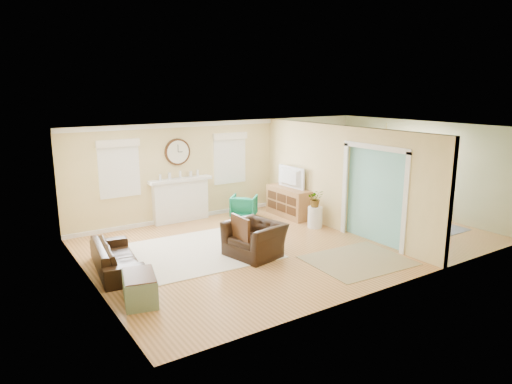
% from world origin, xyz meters
% --- Properties ---
extents(floor, '(9.00, 9.00, 0.00)m').
position_xyz_m(floor, '(0.00, 0.00, 0.00)').
color(floor, '#9C6532').
rests_on(floor, ground).
extents(wall_back, '(9.00, 0.02, 2.60)m').
position_xyz_m(wall_back, '(0.00, 3.00, 1.30)').
color(wall_back, tan).
rests_on(wall_back, ground).
extents(wall_front, '(9.00, 0.02, 2.60)m').
position_xyz_m(wall_front, '(0.00, -3.00, 1.30)').
color(wall_front, tan).
rests_on(wall_front, ground).
extents(wall_left, '(0.02, 6.00, 2.60)m').
position_xyz_m(wall_left, '(-4.50, 0.00, 1.30)').
color(wall_left, tan).
rests_on(wall_left, ground).
extents(wall_right, '(0.02, 6.00, 2.60)m').
position_xyz_m(wall_right, '(4.50, 0.00, 1.30)').
color(wall_right, tan).
rests_on(wall_right, ground).
extents(ceiling, '(9.00, 6.00, 0.02)m').
position_xyz_m(ceiling, '(0.00, 0.00, 2.60)').
color(ceiling, white).
rests_on(ceiling, wall_back).
extents(partition, '(0.17, 6.00, 2.60)m').
position_xyz_m(partition, '(1.51, 0.28, 1.36)').
color(partition, tan).
rests_on(partition, ground).
extents(fireplace, '(1.70, 0.30, 1.17)m').
position_xyz_m(fireplace, '(-1.50, 2.88, 0.60)').
color(fireplace, white).
rests_on(fireplace, ground).
extents(wall_clock, '(0.70, 0.07, 0.70)m').
position_xyz_m(wall_clock, '(-1.50, 2.97, 1.85)').
color(wall_clock, '#4B2912').
rests_on(wall_clock, wall_back).
extents(window_left, '(1.05, 0.13, 1.42)m').
position_xyz_m(window_left, '(-3.05, 2.95, 1.66)').
color(window_left, white).
rests_on(window_left, wall_back).
extents(window_right, '(1.05, 0.13, 1.42)m').
position_xyz_m(window_right, '(0.05, 2.95, 1.66)').
color(window_right, white).
rests_on(window_right, wall_back).
extents(french_doors, '(0.06, 1.70, 2.20)m').
position_xyz_m(french_doors, '(4.45, 0.00, 1.10)').
color(french_doors, white).
rests_on(french_doors, ground).
extents(pendant, '(0.30, 0.30, 0.55)m').
position_xyz_m(pendant, '(3.00, 0.00, 2.20)').
color(pendant, gold).
rests_on(pendant, ceiling).
extents(rug_cream, '(3.10, 2.72, 0.02)m').
position_xyz_m(rug_cream, '(-2.16, 0.51, 0.01)').
color(rug_cream, '#EEE4CD').
rests_on(rug_cream, floor).
extents(rug_jute, '(2.07, 1.73, 0.01)m').
position_xyz_m(rug_jute, '(0.36, -1.78, 0.01)').
color(rug_jute, '#9B895E').
rests_on(rug_jute, floor).
extents(rug_grey, '(2.60, 3.24, 0.01)m').
position_xyz_m(rug_grey, '(2.96, -0.22, 0.01)').
color(rug_grey, slate).
rests_on(rug_grey, floor).
extents(sofa, '(0.96, 1.98, 0.56)m').
position_xyz_m(sofa, '(-3.95, 0.42, 0.28)').
color(sofa, black).
rests_on(sofa, floor).
extents(eames_chair, '(1.19, 1.30, 0.72)m').
position_xyz_m(eames_chair, '(-1.26, -0.35, 0.36)').
color(eames_chair, black).
rests_on(eames_chair, floor).
extents(green_chair, '(0.94, 0.94, 0.61)m').
position_xyz_m(green_chair, '(0.10, 2.29, 0.31)').
color(green_chair, '#07724E').
rests_on(green_chair, floor).
extents(trunk, '(0.69, 0.93, 0.48)m').
position_xyz_m(trunk, '(-4.02, -1.12, 0.24)').
color(trunk, gray).
rests_on(trunk, floor).
extents(credenza, '(0.50, 1.48, 0.80)m').
position_xyz_m(credenza, '(1.20, 1.71, 0.40)').
color(credenza, '#AA764C').
rests_on(credenza, floor).
extents(tv, '(0.20, 1.03, 0.59)m').
position_xyz_m(tv, '(1.18, 1.71, 1.09)').
color(tv, black).
rests_on(tv, credenza).
extents(garden_stool, '(0.37, 0.37, 0.54)m').
position_xyz_m(garden_stool, '(1.12, 0.49, 0.27)').
color(garden_stool, white).
rests_on(garden_stool, floor).
extents(potted_plant, '(0.52, 0.50, 0.44)m').
position_xyz_m(potted_plant, '(1.12, 0.49, 0.76)').
color(potted_plant, '#337F33').
rests_on(potted_plant, garden_stool).
extents(dining_table, '(1.38, 2.00, 0.64)m').
position_xyz_m(dining_table, '(2.96, -0.22, 0.32)').
color(dining_table, '#4B2912').
rests_on(dining_table, floor).
extents(dining_chair_n, '(0.47, 0.47, 0.88)m').
position_xyz_m(dining_chair_n, '(2.92, 0.89, 0.52)').
color(dining_chair_n, slate).
rests_on(dining_chair_n, floor).
extents(dining_chair_s, '(0.52, 0.52, 1.01)m').
position_xyz_m(dining_chair_s, '(3.02, -1.22, 0.60)').
color(dining_chair_s, slate).
rests_on(dining_chair_s, floor).
extents(dining_chair_w, '(0.48, 0.48, 0.90)m').
position_xyz_m(dining_chair_w, '(2.22, -0.29, 0.53)').
color(dining_chair_w, white).
rests_on(dining_chair_w, floor).
extents(dining_chair_e, '(0.47, 0.47, 0.93)m').
position_xyz_m(dining_chair_e, '(3.60, -0.27, 0.54)').
color(dining_chair_e, slate).
rests_on(dining_chair_e, floor).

